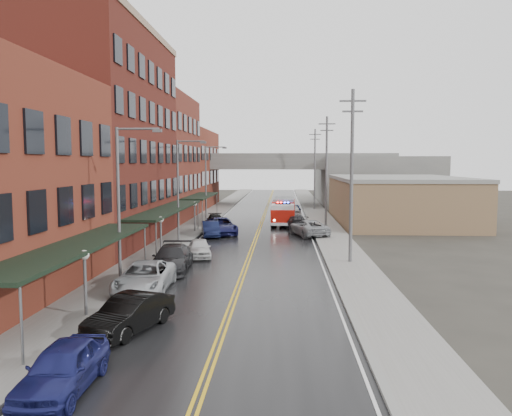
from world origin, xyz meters
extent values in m
plane|color=#2D2B26|center=(0.00, 0.00, 0.00)|extent=(220.00, 220.00, 0.00)
cube|color=black|center=(0.00, 30.00, 0.01)|extent=(11.00, 160.00, 0.02)
cube|color=slate|center=(-7.30, 30.00, 0.07)|extent=(3.00, 160.00, 0.15)
cube|color=slate|center=(7.30, 30.00, 0.07)|extent=(3.00, 160.00, 0.15)
cube|color=gray|center=(-5.65, 30.00, 0.07)|extent=(0.30, 160.00, 0.15)
cube|color=gray|center=(5.65, 30.00, 0.07)|extent=(0.30, 160.00, 0.15)
cube|color=#501B15|center=(-13.30, 23.00, 9.00)|extent=(9.00, 20.00, 18.00)
cube|color=maroon|center=(-13.30, 40.50, 7.50)|extent=(9.00, 15.00, 15.00)
cube|color=maroon|center=(-13.30, 58.00, 6.00)|extent=(9.00, 20.00, 12.00)
cube|color=#916F4E|center=(16.00, 40.00, 2.50)|extent=(14.00, 22.00, 5.00)
cube|color=slate|center=(18.00, 70.00, 4.00)|extent=(18.00, 30.00, 8.00)
cube|color=black|center=(-7.50, 4.00, 3.00)|extent=(2.60, 16.00, 0.18)
cylinder|color=slate|center=(-6.35, -3.60, 1.50)|extent=(0.10, 0.10, 3.00)
cylinder|color=slate|center=(-6.35, 11.60, 1.50)|extent=(0.10, 0.10, 3.00)
cube|color=black|center=(-7.50, 23.00, 3.00)|extent=(2.60, 18.00, 0.18)
cylinder|color=slate|center=(-6.35, 14.40, 1.50)|extent=(0.10, 0.10, 3.00)
cylinder|color=slate|center=(-6.35, 31.60, 1.50)|extent=(0.10, 0.10, 3.00)
cube|color=black|center=(-7.50, 40.50, 3.00)|extent=(2.60, 13.00, 0.18)
cylinder|color=slate|center=(-6.35, 34.40, 1.50)|extent=(0.10, 0.10, 3.00)
cylinder|color=slate|center=(-6.35, 46.60, 1.50)|extent=(0.10, 0.10, 3.00)
cylinder|color=#59595B|center=(-6.40, 2.00, 1.40)|extent=(0.14, 0.14, 2.80)
sphere|color=silver|center=(-6.40, 2.00, 2.90)|extent=(0.44, 0.44, 0.44)
cylinder|color=#59595B|center=(-6.40, 16.00, 1.40)|extent=(0.14, 0.14, 2.80)
sphere|color=silver|center=(-6.40, 16.00, 2.90)|extent=(0.44, 0.44, 0.44)
cylinder|color=#59595B|center=(-6.40, 30.00, 1.40)|extent=(0.14, 0.14, 2.80)
sphere|color=silver|center=(-6.40, 30.00, 2.90)|extent=(0.44, 0.44, 0.44)
cylinder|color=#59595B|center=(-6.80, 8.00, 4.50)|extent=(0.18, 0.18, 9.00)
cylinder|color=#59595B|center=(-5.60, 8.00, 8.90)|extent=(2.40, 0.12, 0.12)
cube|color=#59595B|center=(-4.50, 8.00, 8.80)|extent=(0.50, 0.22, 0.18)
cylinder|color=#59595B|center=(-6.80, 24.00, 4.50)|extent=(0.18, 0.18, 9.00)
cylinder|color=#59595B|center=(-5.60, 24.00, 8.90)|extent=(2.40, 0.12, 0.12)
cube|color=#59595B|center=(-4.50, 24.00, 8.80)|extent=(0.50, 0.22, 0.18)
cylinder|color=#59595B|center=(-6.80, 40.00, 4.50)|extent=(0.18, 0.18, 9.00)
cylinder|color=#59595B|center=(-5.60, 40.00, 8.90)|extent=(2.40, 0.12, 0.12)
cube|color=#59595B|center=(-4.50, 40.00, 8.80)|extent=(0.50, 0.22, 0.18)
cylinder|color=#59595B|center=(7.20, 15.00, 6.00)|extent=(0.24, 0.24, 12.00)
cube|color=#59595B|center=(7.20, 15.00, 11.20)|extent=(1.80, 0.12, 0.12)
cube|color=#59595B|center=(7.20, 15.00, 10.50)|extent=(1.40, 0.12, 0.12)
cylinder|color=#59595B|center=(7.20, 35.00, 6.00)|extent=(0.24, 0.24, 12.00)
cube|color=#59595B|center=(7.20, 35.00, 11.20)|extent=(1.80, 0.12, 0.12)
cube|color=#59595B|center=(7.20, 35.00, 10.50)|extent=(1.40, 0.12, 0.12)
cylinder|color=#59595B|center=(7.20, 55.00, 6.00)|extent=(0.24, 0.24, 12.00)
cube|color=#59595B|center=(7.20, 55.00, 11.20)|extent=(1.80, 0.12, 0.12)
cube|color=#59595B|center=(7.20, 55.00, 10.50)|extent=(1.40, 0.12, 0.12)
cube|color=slate|center=(0.00, 62.00, 6.75)|extent=(40.00, 10.00, 1.50)
cube|color=slate|center=(-11.00, 62.00, 3.00)|extent=(1.60, 8.00, 6.00)
cube|color=slate|center=(11.00, 62.00, 3.00)|extent=(1.60, 8.00, 6.00)
cube|color=red|center=(2.59, 38.05, 1.58)|extent=(2.69, 5.67, 2.14)
cube|color=red|center=(2.49, 34.08, 1.28)|extent=(2.62, 2.72, 1.53)
cube|color=silver|center=(2.49, 34.08, 2.30)|extent=(2.48, 2.51, 0.51)
cube|color=black|center=(2.50, 34.28, 1.58)|extent=(2.61, 1.70, 0.82)
cube|color=slate|center=(2.59, 38.05, 2.81)|extent=(2.43, 5.26, 0.31)
cube|color=black|center=(2.49, 34.08, 2.63)|extent=(1.64, 0.33, 0.14)
sphere|color=#FF0C0C|center=(1.93, 34.09, 2.71)|extent=(0.20, 0.20, 0.20)
sphere|color=#1933FF|center=(3.05, 34.06, 2.71)|extent=(0.20, 0.20, 0.20)
cylinder|color=black|center=(1.37, 34.00, 0.51)|extent=(1.03, 0.38, 1.02)
cylinder|color=black|center=(3.61, 33.95, 0.51)|extent=(1.03, 0.38, 1.02)
cylinder|color=black|center=(1.46, 37.57, 0.51)|extent=(1.03, 0.38, 1.02)
cylinder|color=black|center=(3.70, 37.52, 0.51)|extent=(1.03, 0.38, 1.02)
cylinder|color=black|center=(1.52, 40.12, 0.51)|extent=(1.03, 0.38, 1.02)
cylinder|color=black|center=(3.77, 40.07, 0.51)|extent=(1.03, 0.38, 1.02)
imported|color=navy|center=(-4.22, -5.20, 0.75)|extent=(1.83, 4.44, 1.51)
imported|color=black|center=(-3.84, 0.30, 0.76)|extent=(2.99, 4.90, 1.52)
imported|color=#ADB1B5|center=(-5.00, 6.67, 0.80)|extent=(2.95, 5.91, 1.61)
imported|color=black|center=(-4.70, 11.93, 0.83)|extent=(2.69, 5.84, 1.65)
imported|color=silver|center=(-3.71, 16.80, 0.69)|extent=(2.41, 4.28, 1.38)
imported|color=black|center=(-4.38, 27.20, 0.73)|extent=(2.45, 4.66, 1.46)
imported|color=#111341|center=(-3.60, 28.80, 0.82)|extent=(4.25, 6.43, 1.64)
imported|color=black|center=(-5.00, 34.80, 0.67)|extent=(2.45, 4.79, 1.33)
imported|color=#919398|center=(4.98, 28.20, 0.78)|extent=(4.21, 6.15, 1.56)
imported|color=#28272A|center=(3.62, 34.20, 0.77)|extent=(3.39, 5.65, 1.53)
imported|color=silver|center=(3.60, 45.10, 0.82)|extent=(2.60, 5.06, 1.65)
imported|color=black|center=(3.60, 47.80, 0.69)|extent=(2.57, 4.44, 1.38)
camera|label=1|loc=(2.49, -19.61, 7.02)|focal=35.00mm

